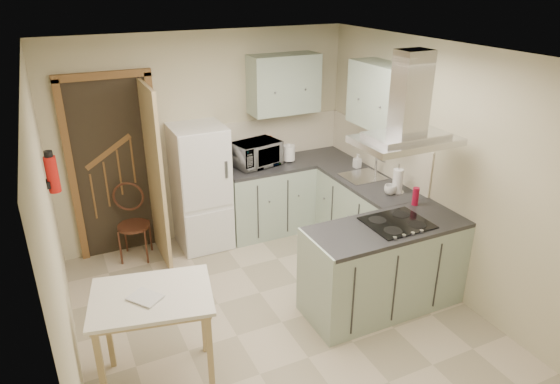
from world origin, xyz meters
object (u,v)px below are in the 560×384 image
extractor_hood (406,140)px  fridge (201,187)px  drop_leaf_table (157,340)px  bentwood_chair (134,226)px  peninsula (384,266)px  microwave (257,154)px

extractor_hood → fridge: bearing=123.8°
extractor_hood → drop_leaf_table: bearing=-178.2°
extractor_hood → bentwood_chair: (-2.14, 2.00, -1.31)m
fridge → peninsula: fridge is taller
peninsula → drop_leaf_table: bearing=-178.1°
extractor_hood → drop_leaf_table: (-2.34, -0.07, -1.30)m
peninsula → microwave: (-0.49, 2.01, 0.60)m
bentwood_chair → microwave: size_ratio=1.49×
extractor_hood → bentwood_chair: extractor_hood is taller
peninsula → bentwood_chair: size_ratio=1.89×
microwave → fridge: bearing=169.7°
peninsula → bentwood_chair: 2.86m
drop_leaf_table → microwave: (1.75, 2.08, 0.63)m
fridge → peninsula: 2.35m
microwave → peninsula: bearing=-88.7°
peninsula → microwave: bearing=103.7°
extractor_hood → microwave: size_ratio=1.63×
peninsula → fridge: bearing=121.7°
drop_leaf_table → bentwood_chair: drop_leaf_table is taller
microwave → drop_leaf_table: bearing=-142.5°
extractor_hood → microwave: (-0.59, 2.01, -0.67)m
bentwood_chair → extractor_hood: bearing=-22.2°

